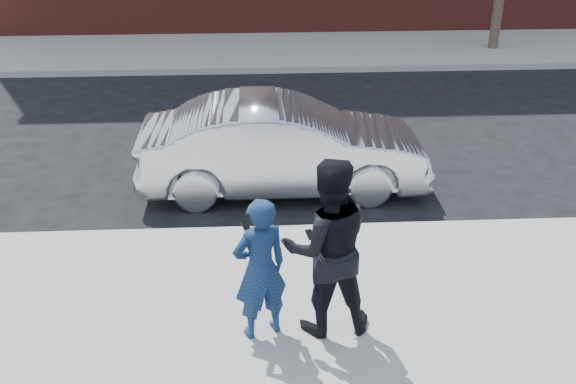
{
  "coord_description": "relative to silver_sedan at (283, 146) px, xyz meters",
  "views": [
    {
      "loc": [
        -1.96,
        -6.6,
        4.79
      ],
      "look_at": [
        -1.59,
        0.4,
        1.27
      ],
      "focal_mm": 42.0,
      "sensor_mm": 36.0,
      "label": 1
    }
  ],
  "objects": [
    {
      "name": "far_curb",
      "position": [
        1.52,
        6.39,
        -0.66
      ],
      "size": [
        50.0,
        0.1,
        0.15
      ],
      "primitive_type": "cube",
      "color": "#999691",
      "rests_on": "ground"
    },
    {
      "name": "ground",
      "position": [
        1.52,
        -3.06,
        -0.73
      ],
      "size": [
        100.0,
        100.0,
        0.0
      ],
      "primitive_type": "plane",
      "color": "black",
      "rests_on": "ground"
    },
    {
      "name": "man_hoodie",
      "position": [
        -0.42,
        -3.8,
        0.23
      ],
      "size": [
        0.7,
        0.59,
        1.62
      ],
      "rotation": [
        0.0,
        0.0,
        3.54
      ],
      "color": "navy",
      "rests_on": "near_sidewalk"
    },
    {
      "name": "man_peacoat",
      "position": [
        0.28,
        -3.72,
        0.42
      ],
      "size": [
        1.04,
        0.85,
        2.0
      ],
      "rotation": [
        0.0,
        0.0,
        3.24
      ],
      "color": "black",
      "rests_on": "near_sidewalk"
    },
    {
      "name": "near_curb",
      "position": [
        1.52,
        -1.51,
        -0.66
      ],
      "size": [
        50.0,
        0.1,
        0.15
      ],
      "primitive_type": "cube",
      "color": "#999691",
      "rests_on": "ground"
    },
    {
      "name": "silver_sedan",
      "position": [
        0.0,
        0.0,
        0.0
      ],
      "size": [
        4.46,
        1.59,
        1.46
      ],
      "primitive_type": "imported",
      "rotation": [
        0.0,
        0.0,
        1.58
      ],
      "color": "silver",
      "rests_on": "ground"
    },
    {
      "name": "near_sidewalk",
      "position": [
        1.52,
        -3.31,
        -0.66
      ],
      "size": [
        50.0,
        3.5,
        0.15
      ],
      "primitive_type": "cube",
      "color": "gray",
      "rests_on": "ground"
    },
    {
      "name": "far_sidewalk",
      "position": [
        1.52,
        8.19,
        -0.66
      ],
      "size": [
        50.0,
        3.5,
        0.15
      ],
      "primitive_type": "cube",
      "color": "gray",
      "rests_on": "ground"
    }
  ]
}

